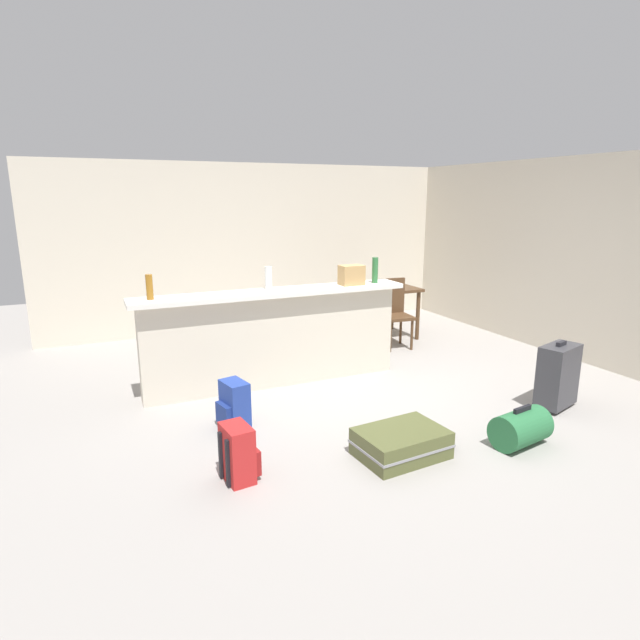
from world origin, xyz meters
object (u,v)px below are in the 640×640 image
at_px(bottle_green, 375,270).
at_px(grocery_bag, 351,275).
at_px(bottle_amber, 149,287).
at_px(bottle_white, 268,278).
at_px(backpack_red, 238,454).
at_px(duffel_bag_green, 521,428).
at_px(suitcase_flat_olive, 401,443).
at_px(dining_table, 377,294).
at_px(dining_chair_near_partition, 394,310).
at_px(suitcase_upright_charcoal, 558,375).
at_px(backpack_blue, 234,405).

relative_size(bottle_green, grocery_bag, 1.13).
relative_size(bottle_amber, bottle_green, 0.83).
bearing_deg(bottle_white, bottle_green, -3.73).
bearing_deg(backpack_red, duffel_bag_green, -10.98).
bearing_deg(backpack_red, suitcase_flat_olive, -8.51).
height_order(dining_table, dining_chair_near_partition, dining_chair_near_partition).
distance_m(bottle_amber, dining_chair_near_partition, 3.37).
bearing_deg(bottle_green, suitcase_upright_charcoal, -58.10).
bearing_deg(bottle_amber, dining_table, 20.72).
bearing_deg(bottle_white, suitcase_flat_olive, -78.54).
xyz_separation_m(suitcase_flat_olive, backpack_blue, (-1.06, 1.09, 0.09)).
xyz_separation_m(bottle_amber, backpack_red, (0.35, -1.76, -0.97)).
relative_size(dining_table, backpack_blue, 2.62).
bearing_deg(suitcase_flat_olive, dining_table, 63.03).
relative_size(bottle_green, suitcase_flat_olive, 0.34).
distance_m(bottle_white, suitcase_flat_olive, 2.30).
height_order(suitcase_upright_charcoal, duffel_bag_green, suitcase_upright_charcoal).
distance_m(dining_table, backpack_red, 4.18).
bearing_deg(dining_chair_near_partition, backpack_blue, -149.02).
relative_size(bottle_white, backpack_blue, 0.59).
bearing_deg(bottle_green, suitcase_flat_olive, -113.74).
relative_size(backpack_blue, backpack_red, 1.00).
bearing_deg(dining_chair_near_partition, backpack_red, -139.03).
bearing_deg(backpack_blue, suitcase_upright_charcoal, -16.45).
relative_size(dining_table, duffel_bag_green, 2.10).
bearing_deg(backpack_blue, duffel_bag_green, -32.95).
relative_size(bottle_green, backpack_red, 0.70).
bearing_deg(dining_chair_near_partition, duffel_bag_green, -101.62).
xyz_separation_m(bottle_white, grocery_bag, (0.94, -0.09, -0.01)).
xyz_separation_m(bottle_white, duffel_bag_green, (1.40, -2.25, -1.02)).
distance_m(bottle_green, duffel_bag_green, 2.41).
xyz_separation_m(bottle_amber, suitcase_upright_charcoal, (3.53, -1.75, -0.84)).
distance_m(suitcase_flat_olive, duffel_bag_green, 1.03).
bearing_deg(grocery_bag, dining_table, 49.58).
distance_m(backpack_blue, duffel_bag_green, 2.46).
relative_size(dining_table, suitcase_flat_olive, 1.29).
relative_size(bottle_amber, backpack_blue, 0.58).
relative_size(bottle_white, suitcase_upright_charcoal, 0.37).
height_order(dining_table, suitcase_flat_olive, dining_table).
bearing_deg(bottle_amber, grocery_bag, -1.18).
xyz_separation_m(dining_table, dining_chair_near_partition, (-0.02, -0.49, -0.13)).
height_order(grocery_bag, duffel_bag_green, grocery_bag).
height_order(bottle_amber, dining_chair_near_partition, bottle_amber).
xyz_separation_m(bottle_amber, suitcase_flat_olive, (1.62, -1.95, -1.06)).
bearing_deg(suitcase_flat_olive, dining_chair_near_partition, 59.19).
relative_size(grocery_bag, dining_table, 0.24).
bearing_deg(dining_table, backpack_red, -134.05).
relative_size(suitcase_upright_charcoal, duffel_bag_green, 1.28).
xyz_separation_m(bottle_amber, duffel_bag_green, (2.61, -2.20, -1.02)).
relative_size(bottle_amber, dining_table, 0.22).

